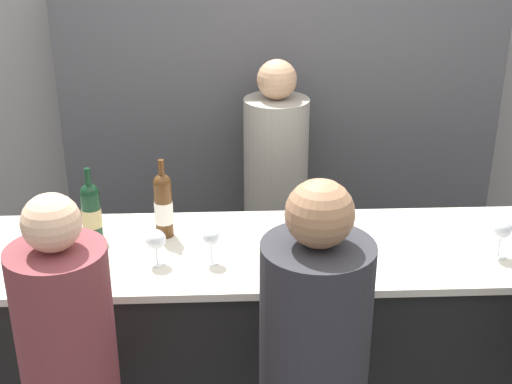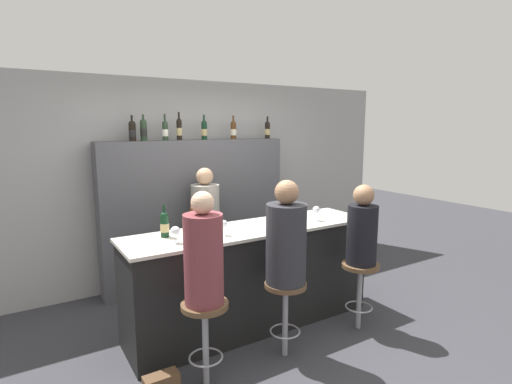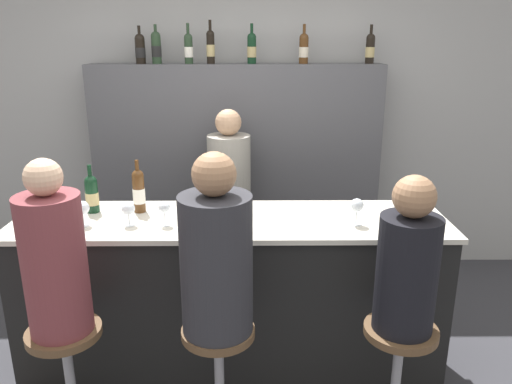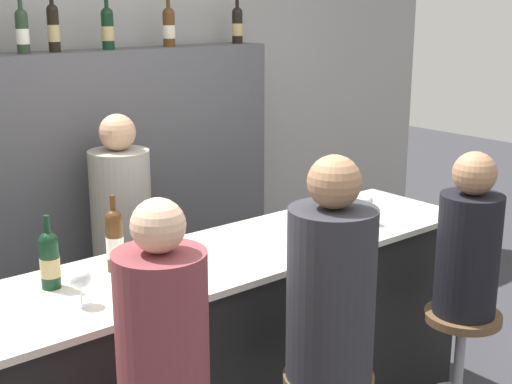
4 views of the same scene
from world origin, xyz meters
The scene contains 12 objects.
wall_back centered at (0.00, 1.93, 1.30)m, with size 6.40×0.05×2.60m.
bar_counter centered at (0.00, 0.31, 0.52)m, with size 2.57×0.67×1.03m.
back_bar_cabinet centered at (0.00, 1.70, 0.92)m, with size 2.41×0.28×1.85m.
wine_bottle_counter_0 centered at (-0.85, 0.44, 1.15)m, with size 0.08×0.08×0.30m.
wine_bottle_counter_1 centered at (-0.56, 0.44, 1.17)m, with size 0.07×0.07×0.33m.
wine_glass_0 centered at (-0.84, 0.21, 1.13)m, with size 0.08×0.08×0.15m.
wine_glass_1 centered at (-0.58, 0.21, 1.13)m, with size 0.08×0.08×0.14m.
wine_glass_2 centered at (-0.37, 0.21, 1.13)m, with size 0.07×0.07×0.14m.
wine_glass_3 centered at (0.73, 0.21, 1.14)m, with size 0.08×0.08×0.16m.
guest_seated_left centered at (-0.81, -0.31, 1.06)m, with size 0.30×0.30×0.87m.
guest_seated_middle centered at (-0.04, -0.31, 1.07)m, with size 0.35×0.35×0.90m.
bartender centered at (-0.05, 1.32, 0.71)m, with size 0.34×0.34×1.54m.
Camera 1 is at (-0.31, -2.15, 2.37)m, focal length 50.00 mm.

